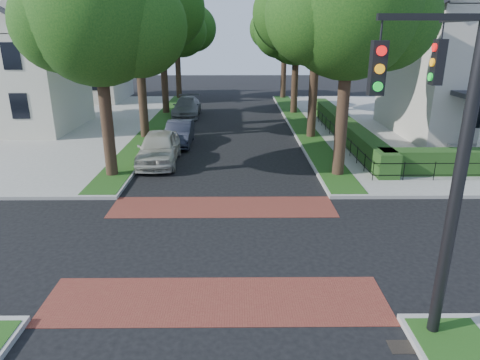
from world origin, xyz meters
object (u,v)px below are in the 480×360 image
parked_car_middle (179,133)px  parked_car_rear (187,107)px  parked_car_front (159,148)px  traffic_signal (451,136)px

parked_car_middle → parked_car_rear: size_ratio=0.82×
parked_car_middle → parked_car_rear: 9.63m
parked_car_front → traffic_signal: bearing=-60.4°
traffic_signal → parked_car_front: traffic_signal is taller
parked_car_front → parked_car_middle: bearing=80.0°
parked_car_front → parked_car_rear: parked_car_front is taller
traffic_signal → parked_car_rear: bearing=107.2°
parked_car_rear → parked_car_front: bearing=-90.9°
traffic_signal → parked_car_rear: 29.04m
parked_car_middle → parked_car_front: bearing=-98.6°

